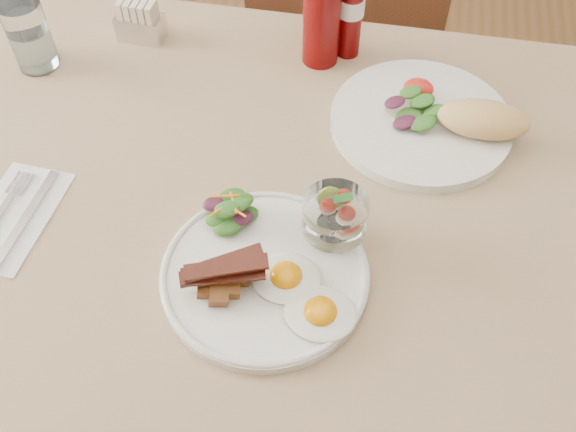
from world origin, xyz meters
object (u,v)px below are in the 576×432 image
(hot_sauce_bottle, at_px, (351,16))
(sugar_caddy, at_px, (140,23))
(fruit_cup, at_px, (335,215))
(water_glass, at_px, (31,39))
(table, at_px, (295,226))
(ketchup_bottle, at_px, (322,16))
(second_plate, at_px, (436,119))
(main_plate, at_px, (265,275))
(chair_far, at_px, (346,45))

(hot_sauce_bottle, relative_size, sugar_caddy, 1.87)
(fruit_cup, bearing_deg, water_glass, 153.07)
(table, distance_m, hot_sauce_bottle, 0.38)
(table, relative_size, ketchup_bottle, 6.94)
(ketchup_bottle, distance_m, water_glass, 0.50)
(fruit_cup, bearing_deg, ketchup_bottle, 101.80)
(second_plate, xyz_separation_m, hot_sauce_bottle, (-0.16, 0.17, 0.06))
(water_glass, bearing_deg, main_plate, -36.58)
(chair_far, height_order, second_plate, chair_far)
(fruit_cup, distance_m, water_glass, 0.64)
(chair_far, bearing_deg, hot_sauce_bottle, -84.50)
(fruit_cup, distance_m, ketchup_bottle, 0.41)
(ketchup_bottle, height_order, sugar_caddy, ketchup_bottle)
(fruit_cup, height_order, sugar_caddy, fruit_cup)
(second_plate, distance_m, hot_sauce_bottle, 0.24)
(table, height_order, second_plate, second_plate)
(fruit_cup, bearing_deg, chair_far, 95.22)
(chair_far, height_order, fruit_cup, chair_far)
(table, xyz_separation_m, ketchup_bottle, (-0.02, 0.31, 0.18))
(hot_sauce_bottle, distance_m, sugar_caddy, 0.38)
(ketchup_bottle, bearing_deg, sugar_caddy, -179.57)
(fruit_cup, bearing_deg, hot_sauce_bottle, 95.00)
(second_plate, distance_m, ketchup_bottle, 0.26)
(sugar_caddy, bearing_deg, chair_far, 47.99)
(fruit_cup, xyz_separation_m, second_plate, (0.13, 0.26, -0.05))
(table, bearing_deg, ketchup_bottle, 92.77)
(sugar_caddy, distance_m, water_glass, 0.19)
(main_plate, relative_size, second_plate, 0.88)
(main_plate, bearing_deg, chair_far, 89.13)
(water_glass, bearing_deg, fruit_cup, -26.93)
(table, xyz_separation_m, fruit_cup, (0.07, -0.09, 0.15))
(sugar_caddy, bearing_deg, main_plate, -52.03)
(hot_sauce_bottle, xyz_separation_m, water_glass, (-0.53, -0.14, -0.02))
(hot_sauce_bottle, distance_m, water_glass, 0.55)
(main_plate, height_order, second_plate, second_plate)
(ketchup_bottle, height_order, hot_sauce_bottle, ketchup_bottle)
(second_plate, height_order, ketchup_bottle, ketchup_bottle)
(chair_far, distance_m, second_plate, 0.58)
(main_plate, height_order, fruit_cup, fruit_cup)
(hot_sauce_bottle, bearing_deg, sugar_caddy, -175.48)
(table, bearing_deg, hot_sauce_bottle, 84.81)
(sugar_caddy, bearing_deg, table, -39.30)
(fruit_cup, distance_m, hot_sauce_bottle, 0.43)
(sugar_caddy, bearing_deg, second_plate, -11.63)
(ketchup_bottle, distance_m, hot_sauce_bottle, 0.06)
(chair_far, relative_size, hot_sauce_bottle, 5.82)
(fruit_cup, height_order, hot_sauce_bottle, hot_sauce_bottle)
(water_glass, bearing_deg, sugar_caddy, 34.76)
(hot_sauce_bottle, xyz_separation_m, sugar_caddy, (-0.38, -0.03, -0.04))
(chair_far, bearing_deg, main_plate, -90.87)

